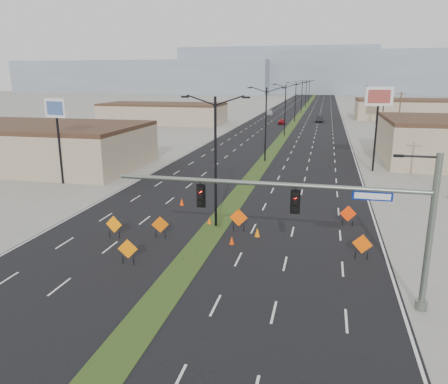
% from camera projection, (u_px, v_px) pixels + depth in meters
% --- Properties ---
extents(ground, '(600.00, 600.00, 0.00)m').
position_uv_depth(ground, '(161.00, 299.00, 23.07)').
color(ground, gray).
rests_on(ground, ground).
extents(road_surface, '(25.00, 400.00, 0.02)m').
position_uv_depth(road_surface, '(296.00, 120.00, 117.23)').
color(road_surface, black).
rests_on(road_surface, ground).
extents(median_strip, '(2.00, 400.00, 0.04)m').
position_uv_depth(median_strip, '(296.00, 120.00, 117.23)').
color(median_strip, '#284016').
rests_on(median_strip, ground).
extents(building_sw_far, '(30.00, 14.00, 4.50)m').
position_uv_depth(building_sw_far, '(163.00, 114.00, 109.53)').
color(building_sw_far, tan).
rests_on(building_sw_far, ground).
extents(building_se_far, '(44.00, 16.00, 5.00)m').
position_uv_depth(building_se_far, '(441.00, 111.00, 117.68)').
color(building_se_far, tan).
rests_on(building_se_far, ground).
extents(mesa_west, '(180.00, 50.00, 22.00)m').
position_uv_depth(mesa_west, '(144.00, 77.00, 310.16)').
color(mesa_west, gray).
rests_on(mesa_west, ground).
extents(mesa_center, '(220.00, 50.00, 28.00)m').
position_uv_depth(mesa_center, '(378.00, 73.00, 293.20)').
color(mesa_center, gray).
rests_on(mesa_center, ground).
extents(mesa_backdrop, '(140.00, 50.00, 32.00)m').
position_uv_depth(mesa_backdrop, '(277.00, 70.00, 326.84)').
color(mesa_backdrop, gray).
rests_on(mesa_backdrop, ground).
extents(signal_mast, '(16.30, 0.60, 8.00)m').
position_uv_depth(signal_mast, '(332.00, 213.00, 21.85)').
color(signal_mast, slate).
rests_on(signal_mast, ground).
extents(streetlight_0, '(5.15, 0.24, 10.02)m').
position_uv_depth(streetlight_0, '(215.00, 158.00, 32.98)').
color(streetlight_0, black).
rests_on(streetlight_0, ground).
extents(streetlight_1, '(5.15, 0.24, 10.02)m').
position_uv_depth(streetlight_1, '(266.00, 122.00, 59.34)').
color(streetlight_1, black).
rests_on(streetlight_1, ground).
extents(streetlight_2, '(5.15, 0.24, 10.02)m').
position_uv_depth(streetlight_2, '(285.00, 108.00, 85.71)').
color(streetlight_2, black).
rests_on(streetlight_2, ground).
extents(streetlight_3, '(5.15, 0.24, 10.02)m').
position_uv_depth(streetlight_3, '(295.00, 101.00, 112.07)').
color(streetlight_3, black).
rests_on(streetlight_3, ground).
extents(streetlight_4, '(5.15, 0.24, 10.02)m').
position_uv_depth(streetlight_4, '(302.00, 96.00, 138.44)').
color(streetlight_4, black).
rests_on(streetlight_4, ground).
extents(streetlight_5, '(5.15, 0.24, 10.02)m').
position_uv_depth(streetlight_5, '(306.00, 93.00, 164.80)').
color(streetlight_5, black).
rests_on(streetlight_5, ground).
extents(streetlight_6, '(5.15, 0.24, 10.02)m').
position_uv_depth(streetlight_6, '(309.00, 91.00, 191.17)').
color(streetlight_6, black).
rests_on(streetlight_6, ground).
extents(utility_pole_1, '(1.60, 0.20, 9.00)m').
position_uv_depth(utility_pole_1, '(399.00, 118.00, 73.99)').
color(utility_pole_1, '#4C3823').
rests_on(utility_pole_1, ground).
extents(utility_pole_2, '(1.60, 0.20, 9.00)m').
position_uv_depth(utility_pole_2, '(377.00, 105.00, 106.94)').
color(utility_pole_2, '#4C3823').
rests_on(utility_pole_2, ground).
extents(utility_pole_3, '(1.60, 0.20, 9.00)m').
position_uv_depth(utility_pole_3, '(366.00, 98.00, 139.90)').
color(utility_pole_3, '#4C3823').
rests_on(utility_pole_3, ground).
extents(car_left, '(1.62, 3.83, 1.29)m').
position_uv_depth(car_left, '(282.00, 122.00, 107.87)').
color(car_left, maroon).
rests_on(car_left, ground).
extents(car_mid, '(1.85, 4.82, 1.57)m').
position_uv_depth(car_mid, '(320.00, 119.00, 112.75)').
color(car_mid, black).
rests_on(car_mid, ground).
extents(car_far, '(2.64, 5.57, 1.57)m').
position_uv_depth(car_far, '(269.00, 113.00, 132.23)').
color(car_far, '#ABAFB5').
rests_on(car_far, ground).
extents(construction_sign_0, '(1.28, 0.13, 1.71)m').
position_uv_depth(construction_sign_0, '(114.00, 225.00, 31.52)').
color(construction_sign_0, orange).
rests_on(construction_sign_0, ground).
extents(construction_sign_1, '(1.25, 0.23, 1.68)m').
position_uv_depth(construction_sign_1, '(128.00, 250.00, 27.09)').
color(construction_sign_1, orange).
rests_on(construction_sign_1, ground).
extents(construction_sign_2, '(1.20, 0.39, 1.65)m').
position_uv_depth(construction_sign_2, '(160.00, 225.00, 31.58)').
color(construction_sign_2, '#DB5A04').
rests_on(construction_sign_2, ground).
extents(construction_sign_3, '(1.37, 0.08, 1.82)m').
position_uv_depth(construction_sign_3, '(239.00, 218.00, 32.81)').
color(construction_sign_3, '#FB5005').
rests_on(construction_sign_3, ground).
extents(construction_sign_4, '(1.26, 0.33, 1.71)m').
position_uv_depth(construction_sign_4, '(362.00, 245.00, 27.81)').
color(construction_sign_4, '#F65705').
rests_on(construction_sign_4, ground).
extents(construction_sign_5, '(1.28, 0.18, 1.71)m').
position_uv_depth(construction_sign_5, '(348.00, 214.00, 33.99)').
color(construction_sign_5, '#FF3505').
rests_on(construction_sign_5, ground).
extents(cone_0, '(0.42, 0.42, 0.60)m').
position_uv_depth(cone_0, '(232.00, 240.00, 30.54)').
color(cone_0, '#DD3904').
rests_on(cone_0, ground).
extents(cone_1, '(0.42, 0.42, 0.59)m').
position_uv_depth(cone_1, '(209.00, 221.00, 34.71)').
color(cone_1, '#F35A05').
rests_on(cone_1, ground).
extents(cone_2, '(0.52, 0.52, 0.68)m').
position_uv_depth(cone_2, '(257.00, 232.00, 32.00)').
color(cone_2, orange).
rests_on(cone_2, ground).
extents(cone_3, '(0.46, 0.46, 0.67)m').
position_uv_depth(cone_3, '(182.00, 202.00, 39.80)').
color(cone_3, '#F23905').
rests_on(cone_3, ground).
extents(pole_sign_west, '(2.98, 1.16, 9.19)m').
position_uv_depth(pole_sign_west, '(56.00, 115.00, 46.16)').
color(pole_sign_west, black).
rests_on(pole_sign_west, ground).
extents(pole_sign_east_near, '(3.34, 1.01, 10.22)m').
position_uv_depth(pole_sign_east_near, '(379.00, 103.00, 52.32)').
color(pole_sign_east_near, black).
rests_on(pole_sign_east_near, ground).
extents(pole_sign_east_far, '(2.88, 0.77, 8.77)m').
position_uv_depth(pole_sign_east_far, '(384.00, 95.00, 102.78)').
color(pole_sign_east_far, black).
rests_on(pole_sign_east_far, ground).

